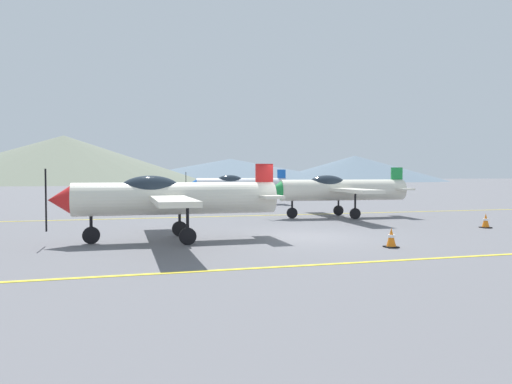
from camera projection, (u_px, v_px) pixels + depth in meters
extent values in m
plane|color=slate|center=(303.00, 237.00, 16.48)|extent=(400.00, 400.00, 0.00)
cube|color=yellow|center=(375.00, 262.00, 11.80)|extent=(80.00, 0.16, 0.01)
cube|color=yellow|center=(242.00, 216.00, 24.87)|extent=(80.00, 0.16, 0.01)
cylinder|color=silver|center=(177.00, 198.00, 15.54)|extent=(6.50, 1.06, 1.05)
cone|color=red|center=(59.00, 200.00, 14.57)|extent=(0.67, 0.89, 0.89)
cube|color=black|center=(46.00, 200.00, 14.47)|extent=(0.04, 0.11, 1.91)
ellipsoid|color=#1E2833|center=(150.00, 189.00, 15.30)|extent=(1.91, 0.86, 0.86)
cube|color=silver|center=(165.00, 197.00, 15.44)|extent=(1.06, 8.42, 0.15)
cube|color=silver|center=(264.00, 196.00, 16.35)|extent=(0.67, 2.49, 0.10)
cube|color=red|center=(264.00, 181.00, 16.33)|extent=(0.60, 0.12, 1.15)
cylinder|color=black|center=(91.00, 220.00, 14.84)|extent=(0.10, 0.10, 0.96)
cylinder|color=black|center=(91.00, 235.00, 14.86)|extent=(0.54, 0.12, 0.54)
cylinder|color=black|center=(180.00, 215.00, 16.63)|extent=(0.10, 0.10, 0.96)
cylinder|color=black|center=(180.00, 229.00, 16.65)|extent=(0.54, 0.12, 0.54)
cylinder|color=black|center=(188.00, 221.00, 14.61)|extent=(0.10, 0.10, 0.96)
cylinder|color=black|center=(188.00, 236.00, 14.63)|extent=(0.54, 0.12, 0.54)
cylinder|color=silver|center=(343.00, 190.00, 24.03)|extent=(6.55, 1.41, 1.05)
cone|color=#1E8C3F|center=(274.00, 191.00, 23.25)|extent=(0.72, 0.93, 0.89)
cube|color=black|center=(267.00, 191.00, 23.17)|extent=(0.04, 0.12, 1.91)
ellipsoid|color=#1E2833|center=(327.00, 184.00, 23.83)|extent=(1.96, 0.96, 0.86)
cube|color=silver|center=(336.00, 189.00, 23.94)|extent=(1.51, 8.46, 0.15)
cube|color=silver|center=(397.00, 189.00, 24.67)|extent=(0.81, 2.52, 0.10)
cube|color=#1E8C3F|center=(397.00, 179.00, 24.65)|extent=(0.61, 0.15, 1.15)
cylinder|color=black|center=(292.00, 203.00, 23.47)|extent=(0.10, 0.10, 0.96)
cylinder|color=black|center=(292.00, 213.00, 23.49)|extent=(0.54, 0.14, 0.54)
cylinder|color=black|center=(338.00, 201.00, 25.12)|extent=(0.10, 0.10, 0.96)
cylinder|color=black|center=(338.00, 210.00, 25.14)|extent=(0.54, 0.14, 0.54)
cylinder|color=black|center=(355.00, 204.00, 23.07)|extent=(0.10, 0.10, 0.96)
cylinder|color=black|center=(355.00, 214.00, 23.08)|extent=(0.54, 0.14, 0.54)
cylinder|color=silver|center=(242.00, 185.00, 34.13)|extent=(6.54, 1.34, 1.05)
cone|color=blue|center=(191.00, 186.00, 33.32)|extent=(0.71, 0.92, 0.89)
cube|color=black|center=(186.00, 186.00, 33.23)|extent=(0.04, 0.12, 1.91)
ellipsoid|color=#1E2833|center=(230.00, 181.00, 33.92)|extent=(1.95, 0.95, 0.86)
cube|color=silver|center=(236.00, 185.00, 34.04)|extent=(1.43, 8.46, 0.15)
cube|color=silver|center=(281.00, 185.00, 34.80)|extent=(0.78, 2.51, 0.10)
cube|color=blue|center=(281.00, 177.00, 34.78)|extent=(0.61, 0.14, 1.15)
cylinder|color=black|center=(204.00, 195.00, 33.55)|extent=(0.10, 0.10, 0.96)
cylinder|color=black|center=(204.00, 201.00, 33.57)|extent=(0.54, 0.14, 0.54)
cylinder|color=black|center=(241.00, 194.00, 35.22)|extent=(0.10, 0.10, 0.96)
cylinder|color=black|center=(241.00, 200.00, 35.24)|extent=(0.54, 0.14, 0.54)
cylinder|color=black|center=(247.00, 195.00, 33.17)|extent=(0.10, 0.10, 0.96)
cylinder|color=black|center=(247.00, 202.00, 33.19)|extent=(0.54, 0.14, 0.54)
cube|color=black|center=(486.00, 227.00, 19.32)|extent=(0.36, 0.36, 0.04)
cone|color=orange|center=(486.00, 220.00, 19.30)|extent=(0.29, 0.29, 0.55)
cylinder|color=white|center=(486.00, 220.00, 19.30)|extent=(0.20, 0.20, 0.08)
cube|color=black|center=(391.00, 247.00, 14.12)|extent=(0.36, 0.36, 0.04)
cone|color=orange|center=(391.00, 237.00, 14.11)|extent=(0.29, 0.29, 0.55)
cylinder|color=white|center=(391.00, 236.00, 14.11)|extent=(0.20, 0.20, 0.08)
cone|color=slate|center=(64.00, 159.00, 124.17)|extent=(75.31, 75.31, 12.36)
cone|color=slate|center=(230.00, 170.00, 164.35)|extent=(83.25, 83.25, 7.60)
cone|color=slate|center=(355.00, 168.00, 161.00)|extent=(60.38, 60.38, 8.54)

